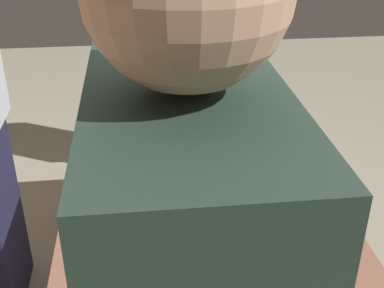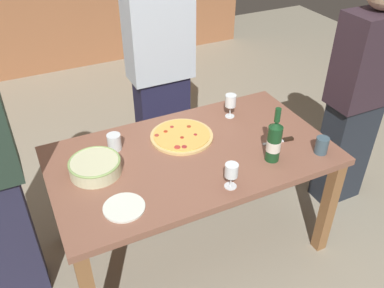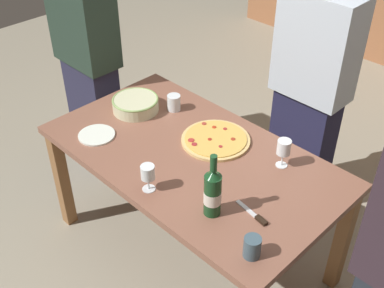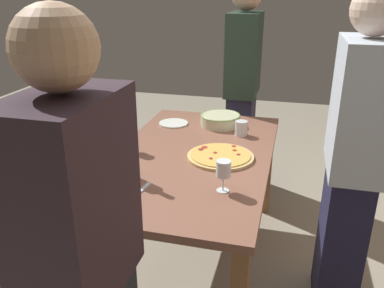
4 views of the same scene
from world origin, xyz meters
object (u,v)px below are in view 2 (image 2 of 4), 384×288
object	(u,v)px
pizza	(182,136)
cup_ceramic	(322,145)
serving_bowl	(95,166)
cup_amber	(114,142)
pizza_knife	(282,140)
wine_glass_near_pizza	(231,172)
person_host	(358,99)
person_guest_left	(161,74)
dining_table	(192,166)
wine_bottle	(274,141)
wine_glass_by_bottle	(231,102)
side_plate	(124,207)

from	to	relation	value
pizza	cup_ceramic	bearing A→B (deg)	-36.64
pizza	serving_bowl	bearing A→B (deg)	-169.06
cup_amber	pizza_knife	size ratio (longest dim) A/B	0.49
wine_glass_near_pizza	person_host	size ratio (longest dim) A/B	0.09
cup_amber	person_guest_left	xyz separation A→B (m)	(0.54, 0.61, 0.05)
wine_glass_near_pizza	cup_amber	size ratio (longest dim) A/B	1.48
wine_glass_near_pizza	person_host	world-z (taller)	person_host
dining_table	pizza	size ratio (longest dim) A/B	4.23
dining_table	pizza_knife	xyz separation A→B (m)	(0.53, -0.13, 0.10)
dining_table	cup_ceramic	xyz separation A→B (m)	(0.66, -0.31, 0.14)
wine_bottle	cup_amber	distance (m)	0.90
wine_glass_by_bottle	cup_amber	xyz separation A→B (m)	(-0.78, -0.02, -0.06)
serving_bowl	pizza_knife	xyz separation A→B (m)	(1.07, -0.19, -0.04)
serving_bowl	person_host	size ratio (longest dim) A/B	0.17
serving_bowl	person_guest_left	size ratio (longest dim) A/B	0.16
wine_glass_near_pizza	side_plate	size ratio (longest dim) A/B	0.69
wine_glass_by_bottle	cup_amber	bearing A→B (deg)	-178.22
wine_glass_near_pizza	cup_amber	xyz separation A→B (m)	(-0.44, 0.58, -0.05)
cup_amber	serving_bowl	bearing A→B (deg)	-133.10
pizza_knife	wine_bottle	bearing A→B (deg)	-143.06
side_plate	person_host	bearing A→B (deg)	7.88
wine_glass_by_bottle	pizza_knife	bearing A→B (deg)	-70.06
dining_table	cup_amber	world-z (taller)	cup_amber
wine_glass_near_pizza	person_guest_left	distance (m)	1.19
wine_glass_by_bottle	cup_ceramic	bearing A→B (deg)	-64.74
cup_amber	side_plate	xyz separation A→B (m)	(-0.11, -0.49, -0.04)
wine_glass_near_pizza	person_host	distance (m)	1.19
serving_bowl	side_plate	world-z (taller)	serving_bowl
side_plate	pizza_knife	size ratio (longest dim) A/B	1.04
cup_amber	wine_glass_near_pizza	bearing A→B (deg)	-52.93
cup_ceramic	pizza_knife	distance (m)	0.23
serving_bowl	cup_amber	xyz separation A→B (m)	(0.16, 0.17, 0.00)
pizza	wine_glass_by_bottle	xyz separation A→B (m)	(0.38, 0.08, 0.10)
serving_bowl	person_host	xyz separation A→B (m)	(1.73, -0.09, 0.03)
serving_bowl	person_guest_left	distance (m)	1.05
dining_table	pizza_knife	distance (m)	0.56
cup_amber	cup_ceramic	xyz separation A→B (m)	(1.04, -0.54, 0.00)
cup_amber	wine_glass_by_bottle	bearing A→B (deg)	1.78
cup_amber	cup_ceramic	bearing A→B (deg)	-27.46
cup_ceramic	serving_bowl	bearing A→B (deg)	162.61
serving_bowl	person_guest_left	xyz separation A→B (m)	(0.69, 0.78, 0.05)
dining_table	cup_amber	size ratio (longest dim) A/B	16.73
pizza	pizza_knife	world-z (taller)	pizza
pizza_knife	person_host	world-z (taller)	person_host
serving_bowl	side_plate	bearing A→B (deg)	-81.07
wine_glass_near_pizza	person_host	xyz separation A→B (m)	(1.14, 0.32, -0.02)
side_plate	wine_bottle	bearing A→B (deg)	1.06
cup_amber	dining_table	bearing A→B (deg)	-30.98
pizza	wine_bottle	world-z (taller)	wine_bottle
cup_ceramic	wine_glass_near_pizza	bearing A→B (deg)	-176.93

